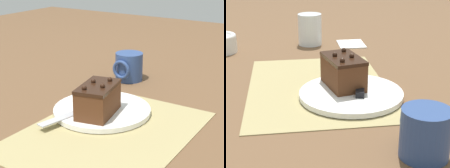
{
  "view_description": "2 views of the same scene",
  "coord_description": "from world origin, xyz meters",
  "views": [
    {
      "loc": [
        0.63,
        0.42,
        0.38
      ],
      "look_at": [
        -0.11,
        -0.06,
        0.07
      ],
      "focal_mm": 60.0,
      "sensor_mm": 36.0,
      "label": 1
    },
    {
      "loc": [
        -0.87,
        0.08,
        0.35
      ],
      "look_at": [
        -0.08,
        -0.04,
        0.04
      ],
      "focal_mm": 60.0,
      "sensor_mm": 36.0,
      "label": 2
    }
  ],
  "objects": [
    {
      "name": "chocolate_cake",
      "position": [
        -0.04,
        -0.06,
        0.05
      ],
      "size": [
        0.14,
        0.1,
        0.08
      ],
      "rotation": [
        0.0,
        0.0,
        0.22
      ],
      "color": "#512D19",
      "rests_on": "cake_plate"
    },
    {
      "name": "cake_plate",
      "position": [
        -0.08,
        -0.07,
        0.01
      ],
      "size": [
        0.24,
        0.24,
        0.01
      ],
      "color": "white",
      "rests_on": "placemat_woven"
    },
    {
      "name": "serving_knife",
      "position": [
        -0.05,
        -0.1,
        0.02
      ],
      "size": [
        0.21,
        0.06,
        0.01
      ],
      "rotation": [
        0.0,
        0.0,
        4.5
      ],
      "color": "black",
      "rests_on": "cake_plate"
    },
    {
      "name": "ground_plane",
      "position": [
        0.0,
        0.0,
        0.0
      ],
      "size": [
        3.0,
        3.0,
        0.0
      ],
      "primitive_type": "plane",
      "color": "brown"
    },
    {
      "name": "placemat_woven",
      "position": [
        0.0,
        0.0,
        0.0
      ],
      "size": [
        0.46,
        0.34,
        0.0
      ],
      "primitive_type": "cube",
      "color": "tan",
      "rests_on": "ground_plane"
    },
    {
      "name": "coffee_mug",
      "position": [
        -0.34,
        -0.15,
        0.04
      ],
      "size": [
        0.1,
        0.09,
        0.09
      ],
      "color": "navy",
      "rests_on": "ground_plane"
    }
  ]
}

